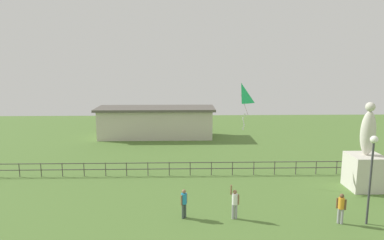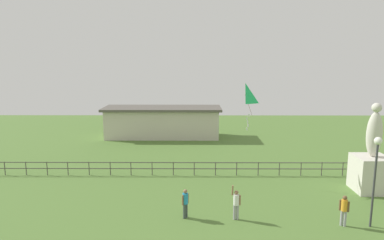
{
  "view_description": "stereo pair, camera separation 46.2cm",
  "coord_description": "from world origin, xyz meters",
  "px_view_note": "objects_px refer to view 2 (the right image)",
  "views": [
    {
      "loc": [
        -1.06,
        -8.67,
        7.84
      ],
      "look_at": [
        -0.68,
        5.48,
        5.36
      ],
      "focal_mm": 32.22,
      "sensor_mm": 36.0,
      "label": 1
    },
    {
      "loc": [
        -0.6,
        -8.68,
        7.84
      ],
      "look_at": [
        -0.68,
        5.48,
        5.36
      ],
      "focal_mm": 32.22,
      "sensor_mm": 36.0,
      "label": 2
    }
  ],
  "objects_px": {
    "person_3": "(236,202)",
    "lamppost": "(376,162)",
    "kite_0": "(245,96)",
    "person_4": "(185,202)",
    "statue_monument": "(371,166)",
    "person_5": "(344,209)"
  },
  "relations": [
    {
      "from": "kite_0",
      "to": "person_3",
      "type": "bearing_deg",
      "value": -101.51
    },
    {
      "from": "person_4",
      "to": "person_5",
      "type": "distance_m",
      "value": 7.61
    },
    {
      "from": "person_3",
      "to": "lamppost",
      "type": "bearing_deg",
      "value": -6.55
    },
    {
      "from": "lamppost",
      "to": "kite_0",
      "type": "distance_m",
      "value": 8.59
    },
    {
      "from": "statue_monument",
      "to": "kite_0",
      "type": "height_order",
      "value": "kite_0"
    },
    {
      "from": "lamppost",
      "to": "person_4",
      "type": "bearing_deg",
      "value": 174.37
    },
    {
      "from": "person_5",
      "to": "person_3",
      "type": "bearing_deg",
      "value": 172.59
    },
    {
      "from": "person_3",
      "to": "kite_0",
      "type": "relative_size",
      "value": 0.62
    },
    {
      "from": "lamppost",
      "to": "person_4",
      "type": "height_order",
      "value": "lamppost"
    },
    {
      "from": "lamppost",
      "to": "person_3",
      "type": "xyz_separation_m",
      "value": [
        -6.32,
        0.73,
        -2.3
      ]
    },
    {
      "from": "person_3",
      "to": "kite_0",
      "type": "bearing_deg",
      "value": 78.49
    },
    {
      "from": "lamppost",
      "to": "person_3",
      "type": "distance_m",
      "value": 6.76
    },
    {
      "from": "lamppost",
      "to": "statue_monument",
      "type": "bearing_deg",
      "value": 63.93
    },
    {
      "from": "statue_monument",
      "to": "lamppost",
      "type": "height_order",
      "value": "statue_monument"
    },
    {
      "from": "lamppost",
      "to": "person_5",
      "type": "xyz_separation_m",
      "value": [
        -1.27,
        0.07,
        -2.31
      ]
    },
    {
      "from": "kite_0",
      "to": "person_4",
      "type": "bearing_deg",
      "value": -123.46
    },
    {
      "from": "person_5",
      "to": "kite_0",
      "type": "relative_size",
      "value": 0.53
    },
    {
      "from": "person_4",
      "to": "person_5",
      "type": "xyz_separation_m",
      "value": [
        7.57,
        -0.8,
        0.01
      ]
    },
    {
      "from": "statue_monument",
      "to": "person_5",
      "type": "xyz_separation_m",
      "value": [
        -3.52,
        -4.53,
        -0.7
      ]
    },
    {
      "from": "person_3",
      "to": "person_5",
      "type": "height_order",
      "value": "person_3"
    },
    {
      "from": "person_3",
      "to": "kite_0",
      "type": "height_order",
      "value": "kite_0"
    },
    {
      "from": "person_4",
      "to": "person_5",
      "type": "bearing_deg",
      "value": -6.05
    }
  ]
}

